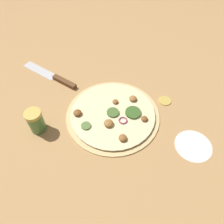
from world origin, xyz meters
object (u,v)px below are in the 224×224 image
object	(u,v)px
loose_cap	(164,100)
pizza	(112,114)
spice_jar	(35,121)
knife	(56,78)

from	to	relation	value
loose_cap	pizza	bearing A→B (deg)	-160.15
spice_jar	knife	bearing A→B (deg)	84.55
spice_jar	pizza	bearing A→B (deg)	12.89
knife	loose_cap	size ratio (longest dim) A/B	5.30
pizza	knife	xyz separation A→B (m)	(-0.23, 0.18, -0.00)
knife	loose_cap	world-z (taller)	knife
pizza	spice_jar	bearing A→B (deg)	-167.11
pizza	loose_cap	size ratio (longest dim) A/B	7.08
knife	loose_cap	distance (m)	0.44
pizza	loose_cap	world-z (taller)	pizza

